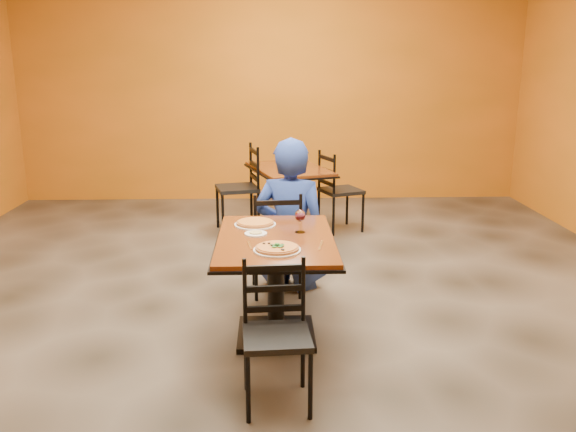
{
  "coord_description": "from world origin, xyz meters",
  "views": [
    {
      "loc": [
        -0.04,
        -4.48,
        1.94
      ],
      "look_at": [
        0.09,
        -0.3,
        0.85
      ],
      "focal_mm": 37.28,
      "sensor_mm": 36.0,
      "label": 1
    }
  ],
  "objects_px": {
    "chair_main_near": "(277,338)",
    "pizza_main": "(277,248)",
    "table_second": "(289,184)",
    "chair_second_left": "(237,189)",
    "side_plate": "(256,234)",
    "pizza_far": "(255,222)",
    "chair_main_far": "(276,242)",
    "plate_far": "(255,225)",
    "chair_second_right": "(341,191)",
    "plate_main": "(277,250)",
    "diner": "(290,213)",
    "table_main": "(276,264)",
    "wine_glass": "(300,220)"
  },
  "relations": [
    {
      "from": "diner",
      "to": "wine_glass",
      "type": "bearing_deg",
      "value": 106.85
    },
    {
      "from": "pizza_far",
      "to": "chair_main_far",
      "type": "bearing_deg",
      "value": 73.58
    },
    {
      "from": "wine_glass",
      "to": "chair_main_near",
      "type": "bearing_deg",
      "value": -100.33
    },
    {
      "from": "plate_far",
      "to": "plate_main",
      "type": "bearing_deg",
      "value": -76.09
    },
    {
      "from": "table_main",
      "to": "plate_main",
      "type": "relative_size",
      "value": 3.97
    },
    {
      "from": "chair_main_near",
      "to": "pizza_main",
      "type": "xyz_separation_m",
      "value": [
        0.01,
        0.58,
        0.35
      ]
    },
    {
      "from": "chair_main_far",
      "to": "chair_second_left",
      "type": "bearing_deg",
      "value": -81.98
    },
    {
      "from": "diner",
      "to": "pizza_main",
      "type": "height_order",
      "value": "diner"
    },
    {
      "from": "chair_main_far",
      "to": "chair_second_left",
      "type": "distance_m",
      "value": 1.98
    },
    {
      "from": "pizza_main",
      "to": "pizza_far",
      "type": "relative_size",
      "value": 1.01
    },
    {
      "from": "table_second",
      "to": "chair_second_right",
      "type": "xyz_separation_m",
      "value": [
        0.6,
        0.0,
        -0.09
      ]
    },
    {
      "from": "chair_main_near",
      "to": "pizza_far",
      "type": "bearing_deg",
      "value": 92.97
    },
    {
      "from": "chair_main_far",
      "to": "plate_main",
      "type": "xyz_separation_m",
      "value": [
        -0.01,
        -1.18,
        0.3
      ]
    },
    {
      "from": "chair_main_near",
      "to": "chair_second_right",
      "type": "height_order",
      "value": "chair_second_right"
    },
    {
      "from": "chair_main_far",
      "to": "chair_main_near",
      "type": "bearing_deg",
      "value": 84.92
    },
    {
      "from": "side_plate",
      "to": "chair_main_near",
      "type": "bearing_deg",
      "value": -82.11
    },
    {
      "from": "chair_main_far",
      "to": "plate_far",
      "type": "bearing_deg",
      "value": 69.18
    },
    {
      "from": "chair_main_far",
      "to": "side_plate",
      "type": "height_order",
      "value": "chair_main_far"
    },
    {
      "from": "plate_main",
      "to": "pizza_main",
      "type": "height_order",
      "value": "pizza_main"
    },
    {
      "from": "plate_far",
      "to": "chair_main_near",
      "type": "bearing_deg",
      "value": -83.25
    },
    {
      "from": "pizza_main",
      "to": "plate_main",
      "type": "bearing_deg",
      "value": 0.0
    },
    {
      "from": "side_plate",
      "to": "diner",
      "type": "bearing_deg",
      "value": 73.45
    },
    {
      "from": "table_main",
      "to": "chair_second_right",
      "type": "distance_m",
      "value": 2.91
    },
    {
      "from": "diner",
      "to": "plate_main",
      "type": "distance_m",
      "value": 1.33
    },
    {
      "from": "table_main",
      "to": "diner",
      "type": "distance_m",
      "value": 1.03
    },
    {
      "from": "plate_far",
      "to": "side_plate",
      "type": "bearing_deg",
      "value": -87.78
    },
    {
      "from": "chair_second_left",
      "to": "chair_main_near",
      "type": "bearing_deg",
      "value": -6.87
    },
    {
      "from": "diner",
      "to": "plate_far",
      "type": "relative_size",
      "value": 4.25
    },
    {
      "from": "pizza_main",
      "to": "pizza_far",
      "type": "height_order",
      "value": "same"
    },
    {
      "from": "plate_far",
      "to": "side_plate",
      "type": "distance_m",
      "value": 0.24
    },
    {
      "from": "chair_second_right",
      "to": "diner",
      "type": "bearing_deg",
      "value": 138.69
    },
    {
      "from": "table_second",
      "to": "chair_second_left",
      "type": "xyz_separation_m",
      "value": [
        -0.6,
        0.0,
        -0.05
      ]
    },
    {
      "from": "plate_far",
      "to": "wine_glass",
      "type": "distance_m",
      "value": 0.39
    },
    {
      "from": "side_plate",
      "to": "chair_second_left",
      "type": "bearing_deg",
      "value": 95.7
    },
    {
      "from": "diner",
      "to": "plate_main",
      "type": "xyz_separation_m",
      "value": [
        -0.13,
        -1.32,
        0.1
      ]
    },
    {
      "from": "chair_second_left",
      "to": "diner",
      "type": "bearing_deg",
      "value": 4.07
    },
    {
      "from": "plate_far",
      "to": "pizza_far",
      "type": "xyz_separation_m",
      "value": [
        0.0,
        0.0,
        0.02
      ]
    },
    {
      "from": "chair_main_near",
      "to": "pizza_main",
      "type": "bearing_deg",
      "value": 84.95
    },
    {
      "from": "chair_main_far",
      "to": "pizza_far",
      "type": "distance_m",
      "value": 0.66
    },
    {
      "from": "plate_far",
      "to": "diner",
      "type": "bearing_deg",
      "value": 67.53
    },
    {
      "from": "chair_second_right",
      "to": "chair_second_left",
      "type": "bearing_deg",
      "value": 68.84
    },
    {
      "from": "pizza_far",
      "to": "side_plate",
      "type": "xyz_separation_m",
      "value": [
        0.01,
        -0.24,
        -0.02
      ]
    },
    {
      "from": "chair_main_near",
      "to": "pizza_far",
      "type": "height_order",
      "value": "chair_main_near"
    },
    {
      "from": "chair_main_far",
      "to": "pizza_main",
      "type": "relative_size",
      "value": 3.17
    },
    {
      "from": "chair_main_far",
      "to": "side_plate",
      "type": "relative_size",
      "value": 5.63
    },
    {
      "from": "table_main",
      "to": "chair_main_near",
      "type": "bearing_deg",
      "value": -90.43
    },
    {
      "from": "chair_second_left",
      "to": "plate_far",
      "type": "relative_size",
      "value": 3.25
    },
    {
      "from": "table_second",
      "to": "chair_second_left",
      "type": "height_order",
      "value": "chair_second_left"
    },
    {
      "from": "chair_second_right",
      "to": "pizza_far",
      "type": "distance_m",
      "value": 2.67
    },
    {
      "from": "chair_second_left",
      "to": "plate_far",
      "type": "bearing_deg",
      "value": -7.1
    }
  ]
}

